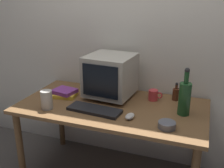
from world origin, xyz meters
TOP-DOWN VIEW (x-y plane):
  - back_wall at (0.00, 0.45)m, footprint 4.00×0.08m
  - desk at (0.00, 0.00)m, footprint 1.51×0.79m
  - crt_monitor at (-0.07, 0.16)m, footprint 0.41×0.42m
  - keyboard at (-0.09, -0.16)m, footprint 0.43×0.19m
  - computer_mouse at (0.21, -0.19)m, footprint 0.07×0.11m
  - bottle_tall at (0.56, 0.02)m, footprint 0.09×0.09m
  - bottle_short at (0.47, 0.28)m, footprint 0.06×0.06m
  - book_stack at (-0.45, 0.03)m, footprint 0.22×0.20m
  - mug at (0.30, 0.21)m, footprint 0.12×0.08m
  - cd_spindle at (0.48, -0.24)m, footprint 0.12×0.12m
  - metal_canister at (-0.46, -0.24)m, footprint 0.09×0.09m

SIDE VIEW (x-z plane):
  - desk at x=0.00m, z-range 0.27..0.99m
  - keyboard at x=-0.09m, z-range 0.71..0.74m
  - computer_mouse at x=0.21m, z-range 0.71..0.75m
  - cd_spindle at x=0.48m, z-range 0.71..0.76m
  - book_stack at x=-0.45m, z-range 0.71..0.77m
  - mug at x=0.30m, z-range 0.71..0.80m
  - bottle_short at x=0.47m, z-range 0.69..0.85m
  - metal_canister at x=-0.46m, z-range 0.71..0.86m
  - bottle_tall at x=0.56m, z-range 0.67..1.03m
  - crt_monitor at x=-0.07m, z-range 0.72..1.09m
  - back_wall at x=0.00m, z-range 0.00..2.50m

